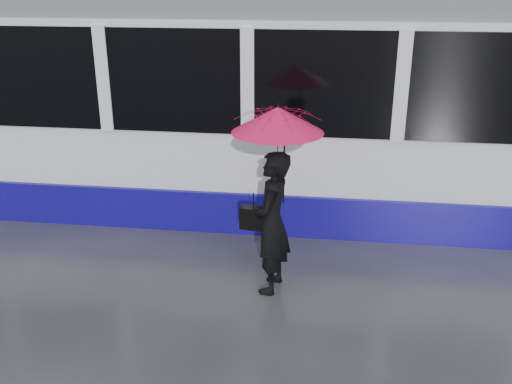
# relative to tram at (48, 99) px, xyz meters

# --- Properties ---
(ground) EXTENTS (90.00, 90.00, 0.00)m
(ground) POSITION_rel_tram_xyz_m (3.83, -2.50, -1.64)
(ground) COLOR #27272C
(ground) RESTS_ON ground
(rails) EXTENTS (34.00, 1.51, 0.02)m
(rails) POSITION_rel_tram_xyz_m (3.83, -0.00, -1.63)
(rails) COLOR #3F3D38
(rails) RESTS_ON ground
(tram) EXTENTS (26.00, 2.56, 3.35)m
(tram) POSITION_rel_tram_xyz_m (0.00, 0.00, 0.00)
(tram) COLOR white
(tram) RESTS_ON ground
(woman) EXTENTS (0.49, 0.68, 1.73)m
(woman) POSITION_rel_tram_xyz_m (4.00, -2.72, -0.77)
(woman) COLOR black
(woman) RESTS_ON ground
(umbrella) EXTENTS (1.14, 1.14, 1.17)m
(umbrella) POSITION_rel_tram_xyz_m (4.05, -2.72, 0.26)
(umbrella) COLOR #FD1583
(umbrella) RESTS_ON ground
(handbag) EXTENTS (0.32, 0.17, 0.45)m
(handbag) POSITION_rel_tram_xyz_m (3.78, -2.70, -0.73)
(handbag) COLOR black
(handbag) RESTS_ON ground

